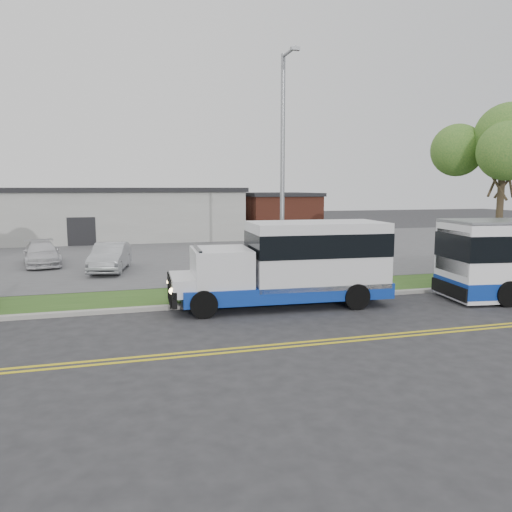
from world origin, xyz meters
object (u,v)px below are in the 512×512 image
object	(u,v)px
tree_east	(504,148)
parked_car_a	(110,257)
parked_car_b	(42,254)
shuttle_bus	(296,261)
streetlight_near	(283,166)

from	to	relation	value
tree_east	parked_car_a	bearing A→B (deg)	159.46
tree_east	parked_car_b	distance (m)	24.34
tree_east	shuttle_bus	size ratio (longest dim) A/B	1.01
tree_east	parked_car_b	size ratio (longest dim) A/B	1.87
parked_car_a	parked_car_b	world-z (taller)	parked_car_a
streetlight_near	shuttle_bus	world-z (taller)	streetlight_near
streetlight_near	parked_car_b	world-z (taller)	streetlight_near
parked_car_b	tree_east	bearing A→B (deg)	-34.73
tree_east	shuttle_bus	xyz separation A→B (m)	(-11.22, -2.44, -4.55)
tree_east	streetlight_near	bearing A→B (deg)	-178.58
streetlight_near	shuttle_bus	bearing A→B (deg)	-95.82
streetlight_near	tree_east	bearing A→B (deg)	1.42
tree_east	streetlight_near	world-z (taller)	streetlight_near
tree_east	streetlight_near	distance (m)	11.05
shuttle_bus	streetlight_near	bearing A→B (deg)	87.37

